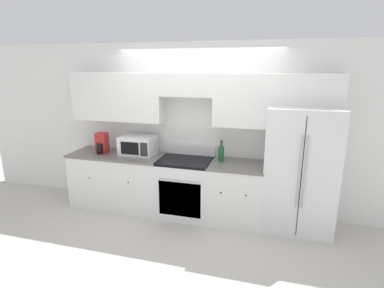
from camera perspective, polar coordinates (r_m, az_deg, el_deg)
The scene contains 9 objects.
ground_plane at distance 4.55m, azimuth -1.08°, elevation -14.95°, with size 12.00×12.00×0.00m, color beige.
wall_back at distance 4.58m, azimuth 0.97°, elevation 5.30°, with size 8.00×0.39×2.60m.
lower_cabinets_left at distance 5.07m, azimuth -13.78°, elevation -6.63°, with size 1.51×0.64×0.89m.
lower_cabinets_right at distance 4.50m, azimuth 8.36°, elevation -9.13°, with size 0.78×0.64×0.89m.
oven_range at distance 4.65m, azimuth -1.24°, elevation -8.14°, with size 0.79×0.65×1.05m.
refrigerator at distance 4.40m, azimuth 19.73°, elevation -4.53°, with size 0.94×0.78×1.73m.
microwave at distance 4.81m, azimuth -10.21°, elevation -0.23°, with size 0.53×0.41×0.29m.
bottle at distance 4.41m, azimuth 5.57°, elevation -1.74°, with size 0.08×0.08×0.31m.
electric_kettle at distance 5.02m, azimuth -16.80°, elevation 0.08°, with size 0.17×0.20×0.33m.
Camera 1 is at (1.14, -3.79, 2.25)m, focal length 28.00 mm.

